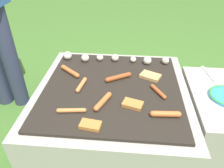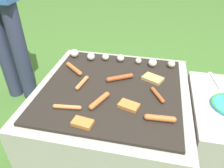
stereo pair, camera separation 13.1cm
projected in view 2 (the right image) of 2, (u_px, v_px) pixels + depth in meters
ground_plane at (112, 131)px, 1.55m from camera, size 14.00×14.00×0.00m
grill at (112, 111)px, 1.44m from camera, size 0.93×0.93×0.39m
side_ledge at (219, 128)px, 1.31m from camera, size 0.38×0.62×0.39m
sausage_front_center at (82, 83)px, 1.34m from camera, size 0.05×0.15×0.03m
sausage_mid_right at (160, 118)px, 1.08m from camera, size 0.16×0.04×0.03m
sausage_back_right at (67, 107)px, 1.15m from camera, size 0.16×0.04×0.02m
sausage_back_left at (120, 78)px, 1.38m from camera, size 0.16×0.11×0.03m
sausage_front_left at (157, 95)px, 1.24m from camera, size 0.08×0.13×0.02m
sausage_front_right at (99, 100)px, 1.19m from camera, size 0.09×0.16×0.03m
sausage_back_center at (74, 69)px, 1.47m from camera, size 0.15×0.13×0.03m
bread_slice_right at (129, 106)px, 1.17m from camera, size 0.12×0.10×0.02m
bread_slice_center at (153, 79)px, 1.38m from camera, size 0.15×0.13×0.02m
bread_slice_left at (83, 123)px, 1.06m from camera, size 0.11×0.07×0.02m
mushroom_row at (117, 58)px, 1.57m from camera, size 0.76×0.08×0.06m
fork_utensil at (214, 79)px, 1.39m from camera, size 0.04×0.19×0.01m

